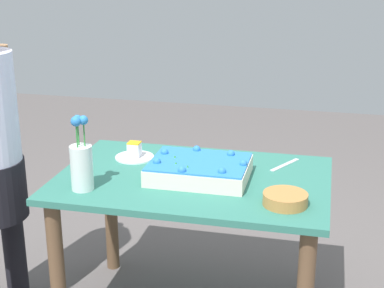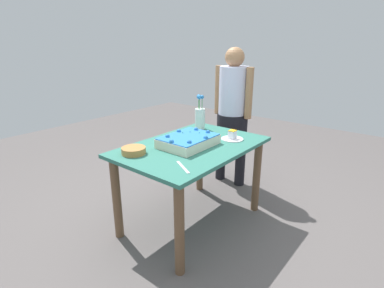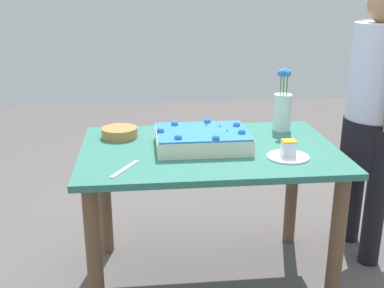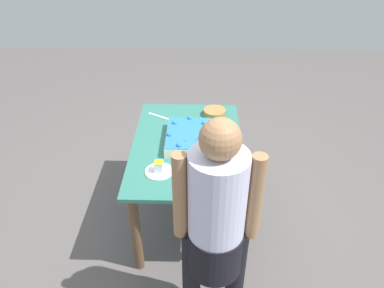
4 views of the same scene
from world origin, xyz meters
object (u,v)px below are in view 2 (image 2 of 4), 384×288
Objects in this scene: sheet_cake at (188,141)px; flower_vase at (200,117)px; person_standing at (232,109)px; serving_plate_with_slice at (232,137)px; cake_knife at (183,167)px; fruit_bowl at (134,151)px.

flower_vase reaches higher than sheet_cake.
flower_vase is at bearing -152.54° from sheet_cake.
person_standing reaches higher than flower_vase.
person_standing is (-0.58, -0.36, 0.10)m from serving_plate_with_slice.
flower_vase is (-0.83, -0.50, 0.12)m from cake_knife.
fruit_bowl is at bearing -26.73° from sheet_cake.
cake_knife is 0.97m from flower_vase.
cake_knife is 0.46m from fruit_bowl.
fruit_bowl reaches higher than cake_knife.
person_standing is (-1.35, 0.03, 0.10)m from fruit_bowl.
fruit_bowl is (0.04, -0.46, 0.02)m from cake_knife.
serving_plate_with_slice reaches higher than cake_knife.
person_standing is (-1.32, -0.43, 0.12)m from cake_knife.
flower_vase reaches higher than serving_plate_with_slice.
person_standing is (-0.95, -0.18, 0.08)m from sheet_cake.
flower_vase is 1.81× the size of fruit_bowl.
person_standing is (-0.49, 0.06, 0.00)m from flower_vase.
fruit_bowl is at bearing -1.18° from person_standing.
sheet_cake is at bearing 27.46° from flower_vase.
cake_knife is at bearing 5.37° from serving_plate_with_slice.
sheet_cake reaches higher than serving_plate_with_slice.
cake_knife is at bearing 18.23° from person_standing.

